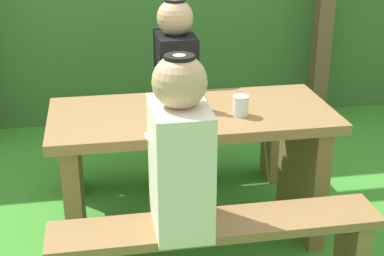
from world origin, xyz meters
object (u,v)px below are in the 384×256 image
bench_near (217,247)px  cell_phone (188,102)px  bottle_left (199,93)px  picnic_table (192,152)px  person_black_coat (176,66)px  bench_far (175,138)px  drinking_glass (241,106)px  person_white_shirt (180,151)px

bench_near → cell_phone: bearing=89.8°
bottle_left → cell_phone: 0.14m
cell_phone → picnic_table: bearing=-84.3°
person_black_coat → bottle_left: 0.58m
bench_near → bench_far: 1.20m
bench_near → drinking_glass: (0.22, 0.50, 0.44)m
picnic_table → person_black_coat: person_black_coat is taller
person_black_coat → cell_phone: bearing=-90.7°
person_white_shirt → cell_phone: (0.15, 0.72, -0.06)m
bench_near → person_white_shirt: bearing=178.8°
drinking_glass → bottle_left: bottle_left is taller
bench_near → drinking_glass: 0.70m
person_white_shirt → drinking_glass: size_ratio=7.33×
picnic_table → person_white_shirt: size_ratio=1.95×
person_white_shirt → bottle_left: bearing=72.8°
picnic_table → drinking_glass: (0.22, -0.10, 0.27)m
drinking_glass → bottle_left: (-0.18, 0.12, 0.04)m
drinking_glass → cell_phone: (-0.22, 0.22, -0.04)m
person_white_shirt → cell_phone: bearing=77.9°
bench_near → person_black_coat: 1.28m
cell_phone → bench_near: bearing=-83.6°
person_white_shirt → cell_phone: size_ratio=5.14×
drinking_glass → bottle_left: bearing=147.5°
bench_far → person_white_shirt: (-0.15, -1.20, 0.46)m
cell_phone → person_white_shirt: bearing=-95.6°
bench_far → person_white_shirt: 1.29m
bench_near → drinking_glass: size_ratio=14.27×
bench_near → person_black_coat: person_black_coat is taller
person_white_shirt → bench_far: bearing=82.7°
picnic_table → person_white_shirt: bearing=-104.4°
person_black_coat → cell_phone: (-0.01, -0.47, -0.06)m
drinking_glass → cell_phone: size_ratio=0.70×
bench_near → bench_far: bearing=90.0°
bench_far → drinking_glass: (0.22, -0.70, 0.44)m
person_white_shirt → bottle_left: 0.64m
picnic_table → person_white_shirt: 0.68m
bottle_left → cell_phone: bearing=108.6°
person_black_coat → bench_near: bearing=-90.4°
bench_far → person_black_coat: bearing=-22.3°
drinking_glass → bench_near: bearing=-113.8°
bench_near → bottle_left: (0.04, 0.62, 0.48)m
bench_far → cell_phone: cell_phone is taller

